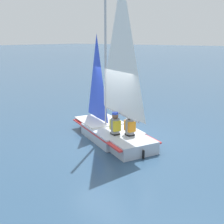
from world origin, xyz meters
TOP-DOWN VIEW (x-y plane):
  - ground_plane at (0.00, 0.00)m, footprint 260.00×260.00m
  - sailboat_main at (0.05, -0.02)m, footprint 4.09×2.96m
  - sailor_helm at (0.49, -0.46)m, footprint 0.42×0.40m
  - sailor_crew at (0.92, -0.23)m, footprint 0.42×0.40m

SIDE VIEW (x-z plane):
  - ground_plane at x=0.00m, z-range 0.00..0.00m
  - sailor_crew at x=0.92m, z-range 0.04..1.20m
  - sailor_helm at x=0.49m, z-range 0.05..1.21m
  - sailboat_main at x=0.05m, z-range -1.97..3.60m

